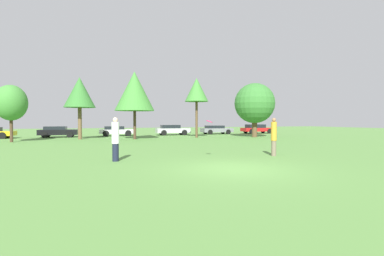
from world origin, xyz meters
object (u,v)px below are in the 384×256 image
Objects in this scene: person_catcher at (274,136)px; parked_car_grey at (216,129)px; parked_car_red at (257,129)px; parked_car_silver at (172,130)px; frisbee at (209,121)px; person_thrower at (115,139)px; parked_car_white at (116,131)px; tree_2 at (135,91)px; tree_1 at (80,93)px; tree_3 at (197,90)px; tree_4 at (255,103)px; tree_0 at (11,103)px; parked_car_black at (58,131)px.

parked_car_grey is at bearing -101.47° from person_catcher.
parked_car_silver is at bearing -175.45° from parked_car_red.
frisbee reaches higher than parked_car_grey.
parked_car_white is at bearing 91.32° from person_thrower.
person_thrower is 4.32m from frisbee.
person_thrower is 7.75m from person_catcher.
tree_2 is at bearing -128.63° from parked_car_silver.
tree_1 is 1.47× the size of parked_car_white.
tree_3 is 6.54m from tree_4.
tree_1 is 1.02× the size of tree_4.
tree_3 reaches higher than parked_car_white.
tree_2 is (-1.16, 15.19, 2.86)m from frisbee.
parked_car_white is 0.97× the size of parked_car_grey.
tree_2 is 12.85m from tree_4.
parked_car_red is (19.08, 0.05, 0.04)m from parked_car_white.
tree_2 is 1.56× the size of parked_car_grey.
tree_4 is (15.80, 13.45, 2.67)m from person_thrower.
tree_1 is (5.24, 1.87, 1.20)m from tree_0.
tree_4 is 1.39× the size of parked_car_silver.
frisbee is (4.18, -0.79, 0.77)m from person_thrower.
frisbee is 21.69m from parked_car_white.
tree_4 is 1.28× the size of parked_car_red.
parked_car_red reaches higher than parked_car_silver.
frisbee is 0.05× the size of tree_1.
tree_0 reaches higher than parked_car_red.
parked_car_red reaches higher than parked_car_grey.
tree_1 is at bearing 171.48° from tree_4.
tree_0 reaches higher than person_thrower.
parked_car_silver is 6.23m from parked_car_grey.
person_thrower is 20.79m from parked_car_black.
tree_3 reaches higher than parked_car_grey.
tree_4 is (11.63, 14.23, 1.90)m from frisbee.
parked_car_white and parked_car_grey have the same top height.
tree_0 is 1.04× the size of parked_car_red.
person_catcher is 0.41× the size of tree_0.
tree_2 is 7.59m from parked_car_white.
frisbee is 24.24m from parked_car_grey.
person_thrower is 20.84m from parked_car_white.
tree_3 is 9.27m from parked_car_grey.
tree_2 reaches higher than tree_1.
parked_car_grey is at bearing 29.32° from tree_2.
tree_4 is 9.45m from parked_car_red.
parked_car_silver is at bearing -172.48° from parked_car_grey.
person_thrower reaches higher than person_catcher.
person_catcher is at bearing -96.66° from tree_3.
parked_car_silver is at bearing 78.42° from frisbee.
tree_3 reaches higher than person_catcher.
parked_car_red is at bearing 13.16° from tree_0.
parked_car_grey is at bearing 17.15° from tree_0.
person_thrower is 6.50× the size of frisbee.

